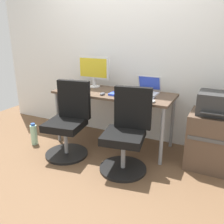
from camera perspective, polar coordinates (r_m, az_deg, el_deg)
name	(u,v)px	position (r m, az deg, el deg)	size (l,w,h in m)	color
ground_plane	(114,143)	(3.46, 0.37, -7.39)	(5.28, 5.28, 0.00)	brown
back_wall	(126,47)	(3.47, 3.35, 15.01)	(4.40, 0.04, 2.60)	white
desk	(114,98)	(3.22, 0.39, 3.42)	(1.59, 0.63, 0.75)	brown
office_chair_left	(68,123)	(3.08, -10.26, -2.50)	(0.54, 0.54, 0.94)	black
office_chair_right	(127,134)	(2.71, 3.47, -5.23)	(0.54, 0.54, 0.94)	black
side_cabinet	(211,140)	(3.01, 22.36, -6.23)	(0.51, 0.48, 0.65)	brown
printer	(216,103)	(2.86, 23.44, 1.87)	(0.38, 0.40, 0.24)	#2D2D2D
water_bottle_on_floor	(34,134)	(3.55, -17.98, -5.06)	(0.09, 0.09, 0.31)	#A5D8B2
desktop_monitor	(94,70)	(3.49, -4.38, 9.98)	(0.48, 0.18, 0.43)	silver
open_laptop	(147,89)	(3.18, 8.31, 5.39)	(0.31, 0.30, 0.22)	silver
keyboard_by_monitor	(76,92)	(3.22, -8.42, 4.72)	(0.34, 0.12, 0.02)	#515156
keyboard_by_laptop	(141,97)	(2.96, 6.76, 3.56)	(0.34, 0.12, 0.02)	#515156
mouse_by_monitor	(102,94)	(3.07, -2.28, 4.34)	(0.06, 0.10, 0.03)	#515156
mouse_by_laptop	(153,101)	(2.77, 9.63, 2.52)	(0.06, 0.10, 0.03)	#B7B7B7
coffee_mug	(72,86)	(3.41, -9.54, 6.10)	(0.08, 0.08, 0.09)	yellow
pen_cup	(72,83)	(3.55, -9.50, 6.71)	(0.07, 0.07, 0.10)	slate
notebook	(118,94)	(3.05, 1.43, 4.21)	(0.21, 0.15, 0.03)	blue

